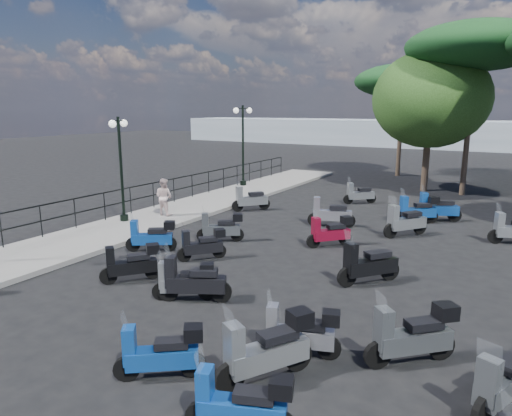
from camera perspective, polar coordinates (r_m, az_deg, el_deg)
The scene contains 30 objects.
ground at distance 13.41m, azimuth 2.26°, elevation -6.82°, with size 120.00×120.00×0.00m, color black.
sidewalk at distance 19.35m, azimuth -10.73°, elevation -0.78°, with size 3.00×30.00×0.15m, color slate.
railing at distance 19.90m, azimuth -14.05°, elevation 1.84°, with size 0.04×26.04×1.10m.
lamp_post_1 at distance 17.99m, azimuth -16.55°, elevation 5.47°, with size 0.57×1.11×3.95m.
lamp_post_2 at distance 25.53m, azimuth -1.64°, elevation 8.46°, with size 0.58×1.26×4.41m.
pedestrian_far at distance 18.79m, azimuth -11.44°, elevation 1.38°, with size 0.73×0.57×1.51m, color beige.
scooter_1 at distance 14.67m, azimuth -12.91°, elevation -3.48°, with size 1.40×1.02×1.27m.
scooter_2 at distance 15.36m, azimuth -4.42°, elevation -2.49°, with size 1.40×1.02×1.27m.
scooter_3 at distance 19.95m, azimuth -0.73°, elevation 1.04°, with size 1.21×1.41×1.40m.
scooter_4 at distance 8.03m, azimuth -11.81°, elevation -17.39°, with size 1.31×1.03×1.21m.
scooter_5 at distance 10.89m, azimuth -8.92°, elevation -9.11°, with size 1.35×0.91×1.19m.
scooter_6 at distance 12.28m, azimuth -15.32°, elevation -6.78°, with size 1.12×1.31×1.25m.
scooter_7 at distance 13.60m, azimuth -6.73°, elevation -4.65°, with size 1.08×1.23×1.19m.
scooter_8 at distance 17.47m, azimuth 9.28°, elevation -0.72°, with size 1.72×0.87×1.43m.
scooter_9 at distance 21.93m, azimuth 12.77°, elevation 1.66°, with size 1.28×1.14×1.29m.
scooter_10 at distance 6.74m, azimuth -1.89°, elevation -23.44°, with size 1.49×0.75×1.23m.
scooter_11 at distance 8.53m, azimuth 5.49°, elevation -15.27°, with size 1.48×0.72×1.22m.
scooter_12 at distance 10.77m, azimuth -7.93°, elevation -9.15°, with size 1.59×0.96×1.38m.
scooter_13 at distance 14.97m, azimuth 9.28°, elevation -2.99°, with size 1.20×1.29×1.28m.
scooter_14 at distance 19.38m, azimuth 21.66°, elevation -0.11°, with size 1.71×1.00×1.47m.
scooter_16 at distance 7.79m, azimuth 1.31°, elevation -17.35°, with size 1.11×1.64×1.45m.
scooter_17 at distance 8.69m, azimuth 18.95°, elevation -14.89°, with size 1.38×1.33×1.39m.
scooter_18 at distance 12.04m, azimuth 13.80°, elevation -6.93°, with size 1.24×1.48×1.45m.
scooter_19 at distance 16.77m, azimuth 18.12°, elevation -1.69°, with size 1.20×1.56×1.47m.
scooter_20 at distance 18.81m, azimuth 19.53°, elevation -0.27°, with size 1.51×1.16×1.39m.
scooter_23 at distance 8.04m, azimuth 28.38°, elevation -18.72°, with size 0.82×1.55×1.30m.
broadleaf_tree at distance 26.21m, azimuth 21.01°, elevation 12.58°, with size 6.00×6.00×7.43m.
pine_0 at distance 25.78m, azimuth 25.82°, elevation 17.69°, with size 6.76×6.76×8.52m.
pine_2 at distance 31.64m, azimuth 17.97°, elevation 14.83°, with size 6.21×6.21×7.19m.
distant_hills at distance 56.60m, azimuth 24.29°, elevation 8.36°, with size 70.00×8.00×3.00m, color gray.
Camera 1 is at (5.88, -11.22, 4.41)m, focal length 32.00 mm.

